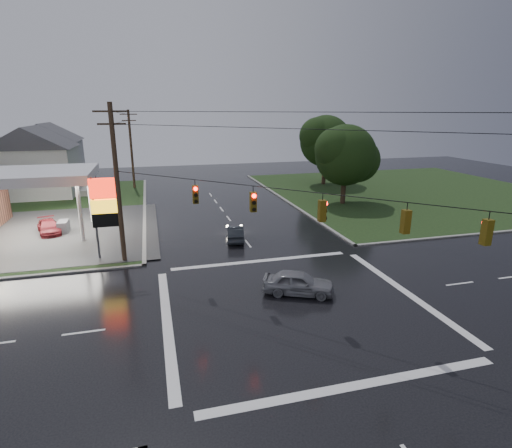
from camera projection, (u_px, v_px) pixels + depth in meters
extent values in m
plane|color=black|center=(295.00, 305.00, 22.28)|extent=(120.00, 120.00, 0.00)
cube|color=black|center=(411.00, 191.00, 52.86)|extent=(36.00, 36.00, 0.08)
cube|color=#2D2D2D|center=(1.00, 236.00, 34.01)|extent=(26.00, 18.00, 0.02)
cylinder|color=silver|center=(80.00, 212.00, 32.29)|extent=(0.30, 0.30, 5.00)
cylinder|color=silver|center=(90.00, 197.00, 37.86)|extent=(0.30, 0.30, 5.00)
cube|color=silver|center=(17.00, 176.00, 33.09)|extent=(12.00, 8.00, 0.80)
cube|color=white|center=(18.00, 181.00, 33.21)|extent=(11.40, 7.40, 0.04)
cube|color=#59595E|center=(64.00, 227.00, 35.12)|extent=(0.80, 1.60, 1.10)
cylinder|color=#59595E|center=(95.00, 219.00, 28.40)|extent=(0.16, 0.16, 6.00)
cylinder|color=#59595E|center=(119.00, 218.00, 28.80)|extent=(0.16, 0.16, 6.00)
cube|color=red|center=(104.00, 188.00, 27.99)|extent=(2.00, 0.35, 1.40)
cube|color=yellow|center=(106.00, 206.00, 28.35)|extent=(2.00, 0.35, 1.00)
cube|color=black|center=(107.00, 220.00, 28.63)|extent=(2.00, 0.35, 1.00)
cylinder|color=#382619|center=(118.00, 186.00, 27.23)|extent=(0.32, 0.32, 11.00)
cube|color=#382619|center=(110.00, 111.00, 25.87)|extent=(2.20, 0.12, 0.12)
cube|color=#382619|center=(112.00, 124.00, 26.09)|extent=(1.80, 0.12, 0.12)
cylinder|color=#382619|center=(131.00, 150.00, 53.75)|extent=(0.32, 0.32, 10.50)
cube|color=#382619|center=(128.00, 114.00, 52.47)|extent=(2.20, 0.12, 0.12)
cube|color=#382619|center=(129.00, 120.00, 52.69)|extent=(1.80, 0.12, 0.12)
cube|color=#59470C|center=(195.00, 194.00, 23.97)|extent=(0.34, 0.34, 1.10)
cylinder|color=#FF0C07|center=(196.00, 189.00, 23.67)|extent=(0.22, 0.08, 0.22)
cube|color=#59470C|center=(253.00, 202.00, 22.03)|extent=(0.34, 0.34, 1.10)
cylinder|color=#FF0C07|center=(254.00, 196.00, 21.73)|extent=(0.22, 0.08, 0.22)
cube|color=#59470C|center=(322.00, 211.00, 20.09)|extent=(0.34, 0.34, 1.10)
cylinder|color=#FF0C07|center=(326.00, 203.00, 20.03)|extent=(0.08, 0.22, 0.22)
cube|color=#59470C|center=(406.00, 222.00, 18.15)|extent=(0.34, 0.34, 1.10)
cylinder|color=#FF0C07|center=(404.00, 213.00, 18.23)|extent=(0.22, 0.08, 0.22)
cube|color=#59470C|center=(487.00, 232.00, 16.60)|extent=(0.34, 0.34, 1.10)
cylinder|color=#FF0C07|center=(484.00, 222.00, 16.68)|extent=(0.22, 0.08, 0.22)
cube|color=silver|center=(36.00, 172.00, 49.67)|extent=(9.00, 8.00, 6.00)
cube|color=gray|center=(84.00, 190.00, 51.70)|extent=(1.60, 4.80, 0.80)
cube|color=silver|center=(49.00, 161.00, 60.56)|extent=(9.00, 8.00, 6.00)
cube|color=gray|center=(88.00, 176.00, 62.59)|extent=(1.60, 4.80, 0.80)
cylinder|color=black|center=(344.00, 182.00, 45.48)|extent=(0.56, 0.56, 5.04)
sphere|color=black|center=(345.00, 155.00, 44.63)|extent=(6.80, 6.80, 6.80)
sphere|color=black|center=(357.00, 160.00, 45.51)|extent=(5.10, 5.10, 5.10)
sphere|color=black|center=(336.00, 149.00, 43.73)|extent=(4.76, 4.76, 4.76)
cylinder|color=black|center=(324.00, 165.00, 57.29)|extent=(0.56, 0.56, 5.60)
sphere|color=black|center=(325.00, 141.00, 56.35)|extent=(7.20, 7.20, 7.20)
sphere|color=black|center=(336.00, 146.00, 57.27)|extent=(5.40, 5.40, 5.40)
sphere|color=black|center=(317.00, 136.00, 55.40)|extent=(5.04, 5.04, 5.04)
imported|color=black|center=(235.00, 233.00, 33.18)|extent=(1.95, 3.95, 1.25)
imported|color=gray|center=(298.00, 283.00, 23.46)|extent=(4.48, 3.23, 1.42)
imported|color=maroon|center=(49.00, 227.00, 34.98)|extent=(2.80, 4.37, 1.18)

